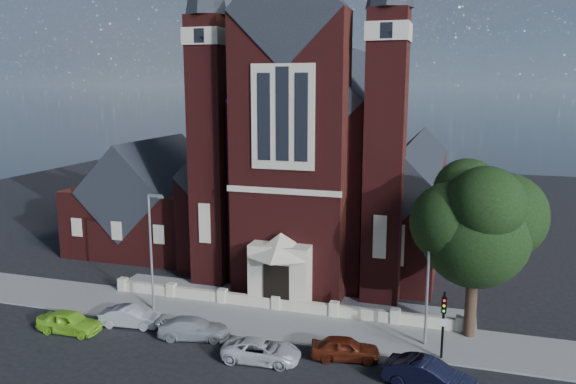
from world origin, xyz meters
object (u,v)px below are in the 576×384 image
Objects in this scene: parish_hall at (154,205)px; street_tree at (478,227)px; street_lamp_right at (430,271)px; car_dark_red at (345,348)px; traffic_signal at (443,317)px; car_navy at (429,376)px; car_lime_van at (69,322)px; car_silver_a at (130,317)px; car_silver_b at (194,328)px; street_lamp_left at (152,245)px; church at (331,161)px; car_white_suv at (262,351)px.

parish_hall is 31.27m from street_tree.
street_lamp_right is 2.11× the size of car_dark_red.
street_lamp_right is (-2.51, -1.71, -2.36)m from street_tree.
car_navy is (-0.50, -3.34, -1.83)m from traffic_signal.
car_dark_red is at bearing -85.84° from car_lime_van.
car_silver_a is 0.89× the size of car_silver_b.
street_tree is at bearing -66.04° from car_dark_red.
car_lime_van is (-23.79, -6.30, -6.27)m from street_tree.
parish_hall is 3.18× the size of car_dark_red.
traffic_signal is 0.99× the size of car_lime_van.
traffic_signal is at bearing -59.99° from street_lamp_right.
car_lime_van is at bearing 88.18° from car_silver_b.
car_navy is (13.95, -1.86, 0.12)m from car_silver_b.
street_tree is 25.39m from car_lime_van.
car_navy is (18.57, -2.23, 0.12)m from car_silver_a.
car_dark_red is at bearing 82.08° from car_navy.
car_silver_a is (3.11, 1.91, -0.06)m from car_lime_van.
car_silver_a is 4.64m from car_silver_b.
car_dark_red is (17.03, 1.59, -0.04)m from car_lime_van.
street_lamp_left is 1.00× the size of street_lamp_right.
church is at bearing 3.96° from car_dark_red.
car_white_suv is at bearing -86.49° from church.
car_white_suv is at bearing -91.02° from car_lime_van.
traffic_signal is at bearing -95.11° from car_silver_a.
car_dark_red is at bearing -75.10° from church.
street_lamp_right is 10.56m from car_white_suv.
car_silver_a is at bearing 97.47° from car_navy.
street_lamp_left is 2.10× the size of car_silver_a.
church reaches higher than street_lamp_left.
car_silver_a is at bearing -168.01° from street_tree.
car_silver_b is 0.95× the size of car_navy.
car_silver_a is at bearing 72.41° from car_silver_b.
street_lamp_left is 6.86m from car_lime_van.
street_lamp_left reaches higher than car_navy.
street_lamp_left reaches higher than traffic_signal.
street_lamp_right is 18.79m from car_silver_a.
car_dark_red is (5.84, -21.95, -7.53)m from church.
car_navy is (0.41, -4.91, -3.84)m from street_lamp_right.
car_navy is (10.50, -23.85, -7.43)m from church.
street_lamp_right is (26.09, -14.00, 0.59)m from parish_hall.
parish_hall is 25.70m from car_white_suv.
parish_hall reaches higher than traffic_signal.
car_white_suv is (-11.16, -6.27, -6.35)m from street_tree.
car_silver_a is at bearing -59.64° from car_lime_van.
street_lamp_right is at bearing -145.74° from street_tree.
street_lamp_left is 14.62m from car_dark_red.
street_lamp_right is 2.02× the size of traffic_signal.
street_tree is 2.34× the size of car_navy.
street_lamp_right is (18.00, 0.00, 0.00)m from street_lamp_left.
car_navy is (26.50, -18.91, -3.26)m from parish_hall.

